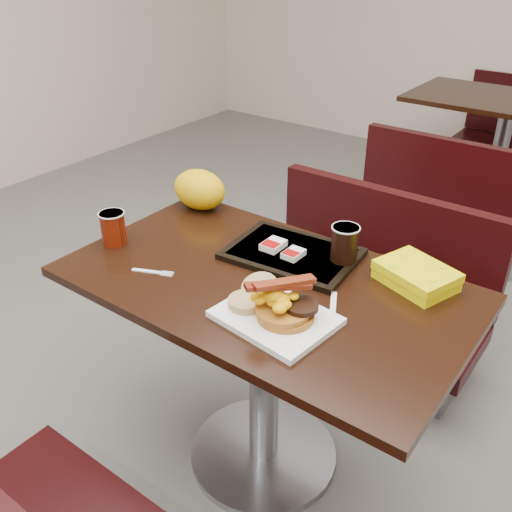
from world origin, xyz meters
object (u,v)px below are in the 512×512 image
Objects in this scene: tray at (292,254)px; platter at (276,317)px; knife at (333,312)px; bench_near_n at (362,288)px; paper_bag at (200,189)px; coffee_cup_near at (113,228)px; hashbrown_sleeve_left at (273,245)px; table_far at (498,157)px; pancake_stack at (286,312)px; hashbrown_sleeve_right at (293,254)px; clamshell at (416,276)px; bench_far_s at (461,194)px; table_near at (264,377)px; fork at (147,271)px; coffee_cup_far at (345,244)px.

platter is at bearing -69.34° from tray.
tray is (-0.26, 0.19, 0.01)m from knife.
tray reaches higher than bench_near_n.
paper_bag reaches higher than knife.
coffee_cup_near reaches higher than tray.
coffee_cup_near is 1.40× the size of hashbrown_sleeve_left.
table_far is 2.42m from paper_bag.
hashbrown_sleeve_right is (-0.16, 0.28, -0.01)m from pancake_stack.
clamshell is (0.12, 0.27, 0.03)m from knife.
bench_near_n is at bearing 81.73° from hashbrown_sleeve_left.
hashbrown_sleeve_left is at bearing -92.49° from bench_far_s.
knife is 0.80m from paper_bag.
bench_far_s is (0.00, 1.90, -0.02)m from table_near.
paper_bag is (-0.18, 0.45, 0.07)m from fork.
knife reaches higher than table_far.
hashbrown_sleeve_right is at bearing -89.87° from table_far.
hashbrown_sleeve_left reaches higher than table_near.
bench_near_n is at bearing 105.66° from platter.
tray is (0.30, 0.34, 0.01)m from fork.
tray is at bearing 24.73° from fork.
hashbrown_sleeve_right is (0.08, -0.01, -0.00)m from hashbrown_sleeve_left.
fork is at bearing -137.01° from tray.
table_far is 1.20× the size of bench_far_s.
tray is 0.39m from clamshell.
coffee_cup_far is at bearing 12.76° from tray.
table_far is 2.43m from coffee_cup_far.
bench_far_s is at bearing 100.27° from platter.
platter is 4.24× the size of hashbrown_sleeve_right.
table_far is 2.46m from tray.
pancake_stack is at bearing -61.51° from knife.
coffee_cup_near is 0.23m from fork.
knife is 0.92× the size of paper_bag.
tray reaches higher than platter.
bench_near_n is 12.63× the size of hashbrown_sleeve_left.
table_near is at bearing -126.69° from clamshell.
hashbrown_sleeve_left is (-0.08, -1.75, 0.42)m from bench_far_s.
bench_far_s is 1.74m from clamshell.
hashbrown_sleeve_right reaches higher than table_near.
paper_bag is at bearing 163.35° from hashbrown_sleeve_left.
coffee_cup_near is at bearing 139.77° from fork.
clamshell is at bearing 66.20° from platter.
hashbrown_sleeve_left is 0.08m from hashbrown_sleeve_right.
table_far is 3.00× the size of tray.
hashbrown_sleeve_left is at bearing 29.37° from coffee_cup_near.
tray is 3.57× the size of coffee_cup_far.
bench_near_n is 4.77× the size of paper_bag.
clamshell is at bearing 8.02° from fork.
knife is at bearing 55.30° from platter.
coffee_cup_near is (-0.54, -2.71, 0.43)m from table_far.
hashbrown_sleeve_left reaches higher than bench_near_n.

